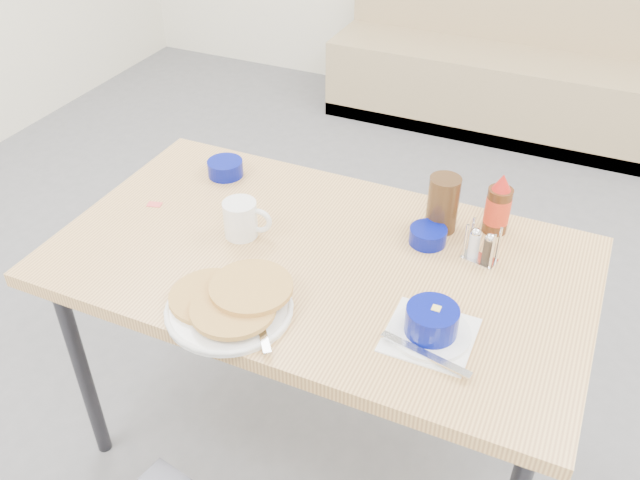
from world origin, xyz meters
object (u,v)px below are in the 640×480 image
at_px(dining_table, 319,274).
at_px(condiment_caddy, 481,248).
at_px(creamer_bowl, 225,168).
at_px(syrup_bottle, 498,207).
at_px(butter_bowl, 428,236).
at_px(pancake_plate, 231,303).
at_px(grits_setting, 431,325).
at_px(coffee_mug, 242,219).
at_px(amber_tumbler, 443,204).
at_px(booth_bench, 501,65).

height_order(dining_table, condiment_caddy, condiment_caddy).
height_order(creamer_bowl, syrup_bottle, syrup_bottle).
bearing_deg(syrup_bottle, butter_bowl, -139.39).
relative_size(dining_table, pancake_plate, 4.41).
bearing_deg(syrup_bottle, creamer_bowl, -176.69).
height_order(grits_setting, creamer_bowl, grits_setting).
bearing_deg(grits_setting, syrup_bottle, 85.02).
xyz_separation_m(dining_table, grits_setting, (0.35, -0.17, 0.10)).
distance_m(coffee_mug, syrup_bottle, 0.69).
distance_m(pancake_plate, creamer_bowl, 0.63).
bearing_deg(creamer_bowl, amber_tumbler, -0.28).
bearing_deg(amber_tumbler, coffee_mug, -152.49).
height_order(dining_table, coffee_mug, coffee_mug).
relative_size(booth_bench, pancake_plate, 5.98).
bearing_deg(coffee_mug, pancake_plate, -65.88).
bearing_deg(pancake_plate, grits_setting, 13.47).
xyz_separation_m(dining_table, coffee_mug, (-0.23, -0.00, 0.12)).
xyz_separation_m(coffee_mug, butter_bowl, (0.47, 0.17, -0.03)).
distance_m(grits_setting, creamer_bowl, 0.89).
bearing_deg(syrup_bottle, coffee_mug, -154.05).
bearing_deg(grits_setting, booth_bench, 97.44).
bearing_deg(booth_bench, butter_bowl, -84.14).
xyz_separation_m(dining_table, creamer_bowl, (-0.43, 0.25, 0.09)).
xyz_separation_m(grits_setting, creamer_bowl, (-0.79, 0.42, -0.01)).
xyz_separation_m(booth_bench, grits_setting, (0.35, -2.70, 0.45)).
bearing_deg(grits_setting, pancake_plate, -166.53).
xyz_separation_m(pancake_plate, amber_tumbler, (0.36, 0.53, 0.06)).
relative_size(dining_table, butter_bowl, 14.00).
bearing_deg(grits_setting, amber_tumbler, 103.15).
xyz_separation_m(coffee_mug, condiment_caddy, (0.62, 0.16, -0.02)).
bearing_deg(syrup_bottle, dining_table, -142.51).
bearing_deg(booth_bench, syrup_bottle, -79.99).
xyz_separation_m(pancake_plate, butter_bowl, (0.35, 0.45, 0.00)).
bearing_deg(dining_table, coffee_mug, -179.89).
height_order(booth_bench, creamer_bowl, booth_bench).
distance_m(dining_table, condiment_caddy, 0.43).
bearing_deg(grits_setting, dining_table, 154.42).
bearing_deg(dining_table, grits_setting, -25.58).
height_order(booth_bench, syrup_bottle, booth_bench).
relative_size(pancake_plate, butter_bowl, 3.18).
distance_m(butter_bowl, amber_tumbler, 0.10).
height_order(grits_setting, amber_tumbler, amber_tumbler).
bearing_deg(amber_tumbler, creamer_bowl, 179.72).
relative_size(amber_tumbler, syrup_bottle, 0.90).
bearing_deg(booth_bench, dining_table, -90.00).
xyz_separation_m(coffee_mug, grits_setting, (0.58, -0.17, -0.02)).
xyz_separation_m(booth_bench, dining_table, (0.00, -2.53, 0.35)).
relative_size(grits_setting, butter_bowl, 2.19).
bearing_deg(syrup_bottle, booth_bench, 100.01).
bearing_deg(grits_setting, creamer_bowl, 151.71).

